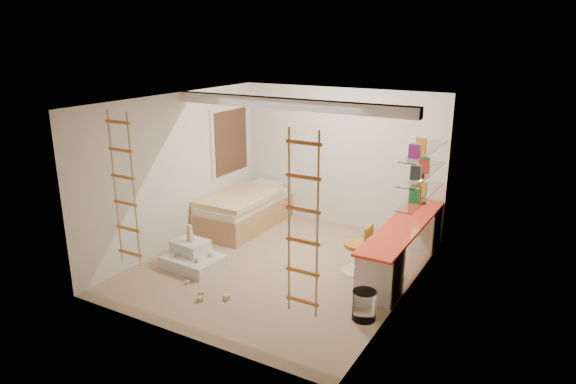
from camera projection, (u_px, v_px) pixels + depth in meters
The scene contains 15 objects.
floor at pixel (279, 266), 8.10m from camera, with size 4.50×4.50×0.00m, color tan.
ceiling_beam at pixel (288, 104), 7.61m from camera, with size 4.00×0.18×0.16m, color white.
window_frame at pixel (230, 141), 9.82m from camera, with size 0.06×1.15×1.35m, color white.
window_blind at pixel (231, 142), 9.81m from camera, with size 0.02×1.00×1.20m, color #4C2D1E.
rope_ladder_left at pixel (124, 190), 6.84m from camera, with size 0.41×0.04×2.13m, color orange, non-canonical shape.
rope_ladder_right at pixel (303, 226), 5.56m from camera, with size 0.41×0.04×2.13m, color orange, non-canonical shape.
waste_bin at pixel (364, 305), 6.54m from camera, with size 0.31×0.31×0.39m, color white.
desk at pixel (403, 245), 7.89m from camera, with size 0.56×2.80×0.75m.
shelves at pixel (423, 174), 7.72m from camera, with size 0.25×1.80×0.71m.
bed at pixel (244, 210), 9.72m from camera, with size 1.02×2.00×0.69m.
task_lamp at pixel (421, 184), 8.49m from camera, with size 0.14×0.36×0.57m.
swivel_chair at pixel (359, 256), 7.78m from camera, with size 0.49×0.49×0.80m.
play_platform at pixel (193, 257), 8.07m from camera, with size 0.90×0.72×0.38m.
toy_blocks at pixel (196, 261), 7.68m from camera, with size 1.37×0.99×0.65m.
books at pixel (424, 166), 7.68m from camera, with size 0.14×0.52×0.92m.
Camera 1 is at (3.78, -6.36, 3.49)m, focal length 32.00 mm.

